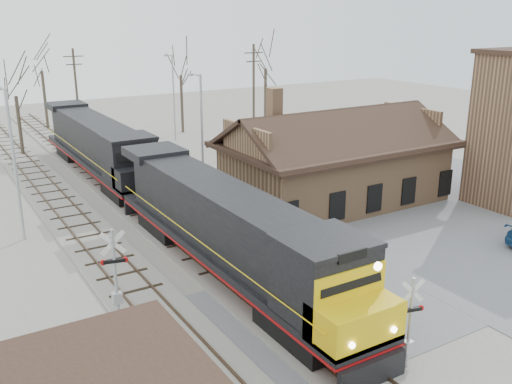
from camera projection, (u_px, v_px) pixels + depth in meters
ground at (289, 324)px, 23.95m from camera, size 140.00×140.00×0.00m
road at (289, 323)px, 23.95m from camera, size 60.00×9.00×0.03m
parking_lot at (487, 219)px, 36.14m from camera, size 22.00×26.00×0.03m
track_main at (155, 218)px, 36.15m from camera, size 3.40×90.00×0.24m
track_siding at (84, 231)px, 33.92m from camera, size 3.40×90.00×0.24m
depot at (335, 167)px, 38.96m from camera, size 15.20×9.31×7.90m
locomotive_lead at (232, 233)px, 27.16m from camera, size 3.16×21.16×4.70m
locomotive_trailing at (99, 147)px, 44.63m from camera, size 3.16×21.16×4.45m
crossbuck_near at (410, 325)px, 20.60m from camera, size 1.01×0.35×3.57m
crossbuck_far at (116, 277)px, 23.91m from camera, size 1.14×0.35×4.03m
streetlight_a at (13, 157)px, 31.59m from camera, size 0.25×2.04×8.65m
streetlight_b at (201, 126)px, 41.08m from camera, size 0.25×2.04×8.41m
streetlight_c at (173, 93)px, 57.40m from camera, size 0.25×2.04×8.59m
utility_pole_b at (77, 92)px, 58.74m from camera, size 2.00×0.24×9.12m
utility_pole_c at (254, 94)px, 54.91m from camera, size 2.00×0.24×9.73m
tree_b at (15, 86)px, 50.63m from camera, size 3.61×3.61×8.84m
tree_c at (41, 61)px, 62.22m from camera, size 4.30×4.30×10.54m
tree_d at (180, 66)px, 60.50m from camera, size 4.12×4.12×10.08m
tree_e at (266, 58)px, 60.98m from camera, size 4.54×4.54×11.13m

